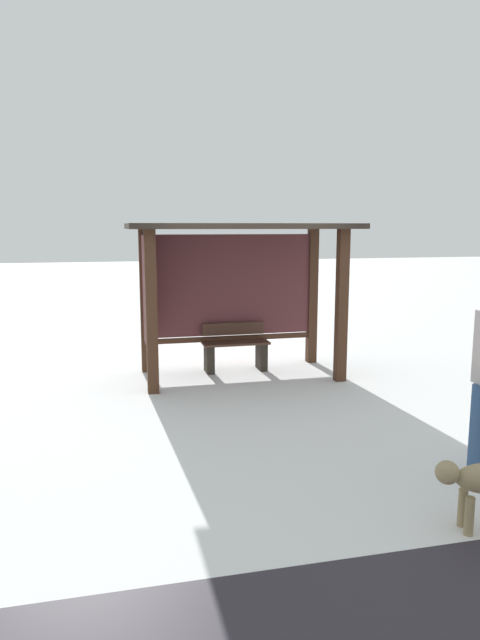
% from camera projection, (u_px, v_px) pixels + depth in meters
% --- Properties ---
extents(ground_plane, '(60.00, 60.00, 0.00)m').
position_uv_depth(ground_plane, '(240.00, 376.00, 8.88)').
color(ground_plane, white).
extents(bus_shelter, '(3.35, 1.79, 2.34)m').
position_uv_depth(bus_shelter, '(230.00, 266.00, 8.78)').
color(bus_shelter, '#41281A').
rests_on(bus_shelter, ground).
extents(bench_left_inside, '(1.06, 0.39, 0.76)m').
position_uv_depth(bench_left_inside, '(235.00, 350.00, 9.15)').
color(bench_left_inside, '#462C22').
rests_on(bench_left_inside, ground).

